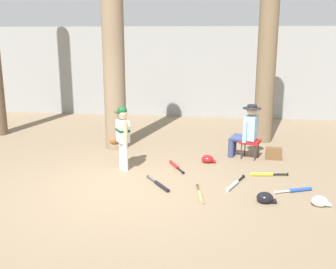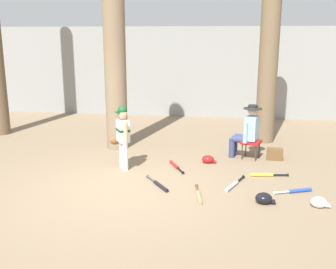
# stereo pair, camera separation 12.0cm
# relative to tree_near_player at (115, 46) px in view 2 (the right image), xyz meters

# --- Properties ---
(ground_plane) EXTENTS (60.00, 60.00, 0.00)m
(ground_plane) POSITION_rel_tree_near_player_xyz_m (0.82, -2.70, -2.41)
(ground_plane) COLOR #7F6B51
(concrete_back_wall) EXTENTS (18.00, 0.36, 2.93)m
(concrete_back_wall) POSITION_rel_tree_near_player_xyz_m (0.82, 4.22, -0.95)
(concrete_back_wall) COLOR gray
(concrete_back_wall) RESTS_ON ground
(tree_near_player) EXTENTS (0.78, 0.78, 5.61)m
(tree_near_player) POSITION_rel_tree_near_player_xyz_m (0.00, 0.00, 0.00)
(tree_near_player) COLOR #7F6B51
(tree_near_player) RESTS_ON ground
(tree_behind_spectator) EXTENTS (0.63, 0.63, 5.10)m
(tree_behind_spectator) POSITION_rel_tree_near_player_xyz_m (3.57, 1.10, -0.16)
(tree_behind_spectator) COLOR brown
(tree_behind_spectator) RESTS_ON ground
(young_ballplayer) EXTENTS (0.50, 0.52, 1.31)m
(young_ballplayer) POSITION_rel_tree_near_player_xyz_m (0.54, -1.55, -1.67)
(young_ballplayer) COLOR white
(young_ballplayer) RESTS_ON ground
(folding_stool) EXTENTS (0.50, 0.50, 0.41)m
(folding_stool) POSITION_rel_tree_near_player_xyz_m (3.15, -0.46, -2.05)
(folding_stool) COLOR red
(folding_stool) RESTS_ON ground
(seated_spectator) EXTENTS (0.68, 0.53, 1.20)m
(seated_spectator) POSITION_rel_tree_near_player_xyz_m (3.06, -0.42, -1.77)
(seated_spectator) COLOR navy
(seated_spectator) RESTS_ON ground
(handbag_beside_stool) EXTENTS (0.35, 0.20, 0.26)m
(handbag_beside_stool) POSITION_rel_tree_near_player_xyz_m (3.67, -0.47, -2.28)
(handbag_beside_stool) COLOR brown
(handbag_beside_stool) RESTS_ON ground
(bat_blue_youth) EXTENTS (0.69, 0.33, 0.07)m
(bat_blue_youth) POSITION_rel_tree_near_player_xyz_m (3.85, -2.34, -2.38)
(bat_blue_youth) COLOR #2347AD
(bat_blue_youth) RESTS_ON ground
(bat_red_barrel) EXTENTS (0.39, 0.71, 0.07)m
(bat_red_barrel) POSITION_rel_tree_near_player_xyz_m (1.58, -1.28, -2.38)
(bat_red_barrel) COLOR red
(bat_red_barrel) RESTS_ON ground
(bat_aluminum_silver) EXTENTS (0.38, 0.77, 0.07)m
(bat_aluminum_silver) POSITION_rel_tree_near_player_xyz_m (2.75, -2.22, -2.38)
(bat_aluminum_silver) COLOR #B7BCC6
(bat_aluminum_silver) RESTS_ON ground
(bat_wood_tan) EXTENTS (0.18, 0.76, 0.07)m
(bat_wood_tan) POSITION_rel_tree_near_player_xyz_m (2.17, -2.82, -2.38)
(bat_wood_tan) COLOR tan
(bat_wood_tan) RESTS_ON ground
(bat_yellow_trainer) EXTENTS (0.74, 0.16, 0.07)m
(bat_yellow_trainer) POSITION_rel_tree_near_player_xyz_m (3.36, -1.59, -2.38)
(bat_yellow_trainer) COLOR yellow
(bat_yellow_trainer) RESTS_ON ground
(bat_black_composite) EXTENTS (0.53, 0.71, 0.07)m
(bat_black_composite) POSITION_rel_tree_near_player_xyz_m (1.43, -2.42, -2.38)
(bat_black_composite) COLOR black
(bat_black_composite) RESTS_ON ground
(batting_helmet_white) EXTENTS (0.30, 0.23, 0.17)m
(batting_helmet_white) POSITION_rel_tree_near_player_xyz_m (4.09, -2.90, -2.34)
(batting_helmet_white) COLOR silver
(batting_helmet_white) RESTS_ON ground
(batting_helmet_black) EXTENTS (0.32, 0.25, 0.19)m
(batting_helmet_black) POSITION_rel_tree_near_player_xyz_m (3.23, -2.88, -2.33)
(batting_helmet_black) COLOR black
(batting_helmet_black) RESTS_ON ground
(batting_helmet_red) EXTENTS (0.31, 0.24, 0.18)m
(batting_helmet_red) POSITION_rel_tree_near_player_xyz_m (2.23, -0.89, -2.34)
(batting_helmet_red) COLOR #A81919
(batting_helmet_red) RESTS_ON ground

